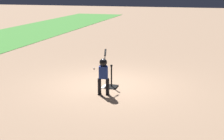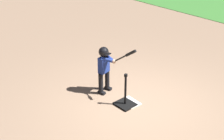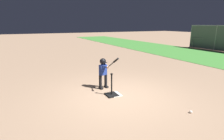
# 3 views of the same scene
# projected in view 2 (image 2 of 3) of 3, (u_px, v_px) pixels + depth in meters

# --- Properties ---
(ground_plane) EXTENTS (90.00, 90.00, 0.00)m
(ground_plane) POSITION_uv_depth(u_px,v_px,m) (138.00, 107.00, 6.83)
(ground_plane) COLOR #93755B
(home_plate) EXTENTS (0.47, 0.47, 0.02)m
(home_plate) POSITION_uv_depth(u_px,v_px,m) (128.00, 103.00, 6.93)
(home_plate) COLOR white
(home_plate) RESTS_ON ground_plane
(batting_tee) EXTENTS (0.42, 0.38, 0.77)m
(batting_tee) POSITION_uv_depth(u_px,v_px,m) (125.00, 101.00, 6.83)
(batting_tee) COLOR black
(batting_tee) RESTS_ON ground_plane
(batter_child) EXTENTS (0.95, 0.40, 1.28)m
(batter_child) POSITION_uv_depth(u_px,v_px,m) (105.00, 64.00, 7.07)
(batter_child) COLOR black
(batter_child) RESTS_ON ground_plane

